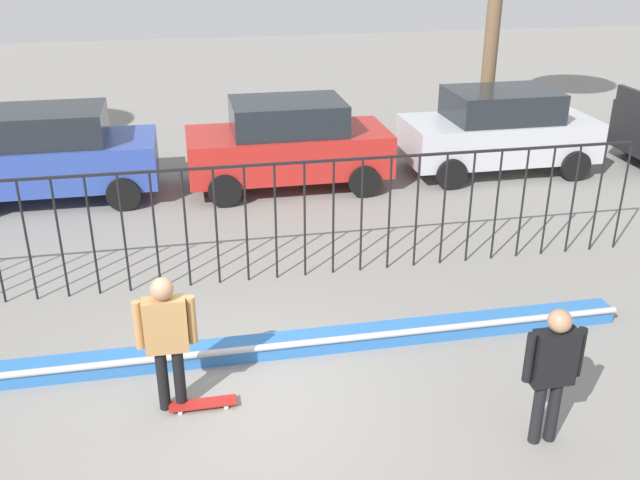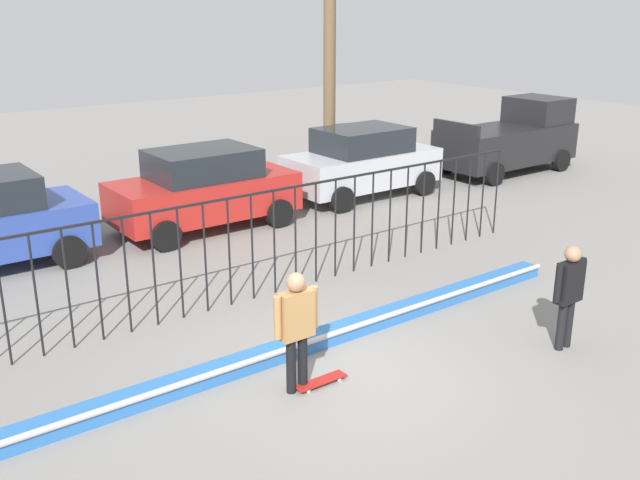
{
  "view_description": "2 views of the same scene",
  "coord_description": "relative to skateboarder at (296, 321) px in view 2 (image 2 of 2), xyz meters",
  "views": [
    {
      "loc": [
        -0.4,
        -7.18,
        5.31
      ],
      "look_at": [
        1.28,
        1.27,
        1.45
      ],
      "focal_mm": 39.82,
      "sensor_mm": 36.0,
      "label": 1
    },
    {
      "loc": [
        -5.78,
        -7.27,
        5.1
      ],
      "look_at": [
        0.91,
        1.69,
        1.4
      ],
      "focal_mm": 40.43,
      "sensor_mm": 36.0,
      "label": 2
    }
  ],
  "objects": [
    {
      "name": "ground_plane",
      "position": [
        0.76,
        0.02,
        -1.04
      ],
      "size": [
        60.0,
        60.0,
        0.0
      ],
      "primitive_type": "plane",
      "color": "gray"
    },
    {
      "name": "bowl_coping_ledge",
      "position": [
        0.76,
        0.9,
        -0.92
      ],
      "size": [
        11.0,
        0.4,
        0.27
      ],
      "color": "#2D6BB7",
      "rests_on": "ground"
    },
    {
      "name": "perimeter_fence",
      "position": [
        0.76,
        3.12,
        0.16
      ],
      "size": [
        14.04,
        0.04,
        1.96
      ],
      "color": "black",
      "rests_on": "ground"
    },
    {
      "name": "skateboarder",
      "position": [
        0.0,
        0.0,
        0.0
      ],
      "size": [
        0.7,
        0.26,
        1.73
      ],
      "rotation": [
        0.0,
        0.0,
        -0.54
      ],
      "color": "black",
      "rests_on": "ground"
    },
    {
      "name": "skateboard",
      "position": [
        0.34,
        -0.09,
        -0.98
      ],
      "size": [
        0.8,
        0.2,
        0.07
      ],
      "rotation": [
        0.0,
        0.0,
        0.24
      ],
      "color": "#A51E19",
      "rests_on": "ground"
    },
    {
      "name": "camera_operator",
      "position": [
        4.04,
        -1.41,
        -0.04
      ],
      "size": [
        0.68,
        0.25,
        1.67
      ],
      "rotation": [
        0.0,
        0.0,
        2.68
      ],
      "color": "black",
      "rests_on": "ground"
    },
    {
      "name": "parked_car_red",
      "position": [
        2.57,
        7.45,
        -0.07
      ],
      "size": [
        4.3,
        2.12,
        1.9
      ],
      "rotation": [
        0.0,
        0.0,
        0.08
      ],
      "color": "#B2231E",
      "rests_on": "ground"
    },
    {
      "name": "parked_car_silver",
      "position": [
        7.46,
        7.54,
        -0.07
      ],
      "size": [
        4.3,
        2.12,
        1.9
      ],
      "rotation": [
        0.0,
        0.0,
        -0.05
      ],
      "color": "#B7BABF",
      "rests_on": "ground"
    },
    {
      "name": "pickup_truck",
      "position": [
        13.17,
        7.11,
        -0.0
      ],
      "size": [
        4.7,
        2.12,
        2.24
      ],
      "rotation": [
        0.0,
        0.0,
        -0.08
      ],
      "color": "black",
      "rests_on": "ground"
    }
  ]
}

